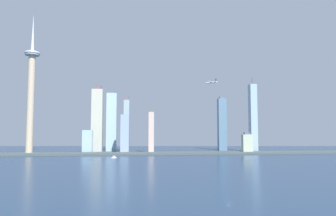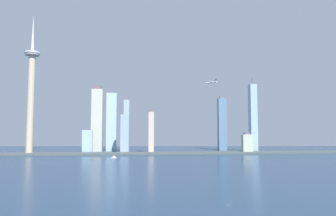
# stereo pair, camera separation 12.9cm
# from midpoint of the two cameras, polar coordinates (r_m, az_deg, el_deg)

# --- Properties ---
(ground_plane) EXTENTS (6000.00, 6000.00, 0.00)m
(ground_plane) POSITION_cam_midpoint_polar(r_m,az_deg,el_deg) (228.47, 11.32, -16.96)
(ground_plane) COLOR navy
(waterfront_pier) EXTENTS (875.68, 54.36, 3.49)m
(waterfront_pier) POSITION_cam_midpoint_polar(r_m,az_deg,el_deg) (664.54, 0.11, -8.48)
(waterfront_pier) COLOR #424E4F
(waterfront_pier) RESTS_ON ground
(observation_tower) EXTENTS (32.70, 32.70, 308.20)m
(observation_tower) POSITION_cam_midpoint_polar(r_m,az_deg,el_deg) (725.84, -24.30, 3.56)
(observation_tower) COLOR #C0AE91
(observation_tower) RESTS_ON ground
(skyscraper_0) EXTENTS (16.13, 18.51, 178.44)m
(skyscraper_0) POSITION_cam_midpoint_polar(r_m,az_deg,el_deg) (758.71, 15.67, -1.79)
(skyscraper_0) COLOR #96B3C5
(skyscraper_0) RESTS_ON ground
(skyscraper_1) EXTENTS (20.77, 17.35, 138.11)m
(skyscraper_1) POSITION_cam_midpoint_polar(r_m,az_deg,el_deg) (794.57, 10.11, -2.98)
(skyscraper_1) COLOR slate
(skyscraper_1) RESTS_ON ground
(skyscraper_2) EXTENTS (22.43, 14.43, 46.37)m
(skyscraper_2) POSITION_cam_midpoint_polar(r_m,az_deg,el_deg) (713.93, 14.64, -6.44)
(skyscraper_2) COLOR #ACBBA1
(skyscraper_2) RESTS_ON ground
(skyscraper_3) EXTENTS (26.33, 24.27, 161.65)m
(skyscraper_3) POSITION_cam_midpoint_polar(r_m,az_deg,el_deg) (766.70, -13.14, -2.12)
(skyscraper_3) COLOR #BABCA9
(skyscraper_3) RESTS_ON ground
(skyscraper_4) EXTENTS (18.75, 19.55, 86.74)m
(skyscraper_4) POSITION_cam_midpoint_polar(r_m,az_deg,el_deg) (694.54, -8.11, -4.82)
(skyscraper_4) COLOR #8CA4BD
(skyscraper_4) RESTS_ON ground
(skyscraper_5) EXTENTS (12.12, 12.83, 97.40)m
(skyscraper_5) POSITION_cam_midpoint_polar(r_m,az_deg,el_deg) (684.13, -3.19, -4.56)
(skyscraper_5) COLOR beige
(skyscraper_5) RESTS_ON ground
(skyscraper_6) EXTENTS (21.55, 17.83, 51.83)m
(skyscraper_6) POSITION_cam_midpoint_polar(r_m,az_deg,el_deg) (712.98, -14.87, -6.11)
(skyscraper_6) COLOR #9CBFD2
(skyscraper_6) RESTS_ON ground
(skyscraper_7) EXTENTS (13.09, 26.10, 134.67)m
(skyscraper_7) POSITION_cam_midpoint_polar(r_m,az_deg,el_deg) (745.61, -7.79, -3.19)
(skyscraper_7) COLOR #92ABB0
(skyscraper_7) RESTS_ON ground
(skyscraper_8) EXTENTS (24.82, 21.26, 149.16)m
(skyscraper_8) POSITION_cam_midpoint_polar(r_m,az_deg,el_deg) (775.06, -10.53, -2.53)
(skyscraper_8) COLOR #A3C4D6
(skyscraper_8) RESTS_ON ground
(boat_1) EXTENTS (9.03, 11.26, 4.31)m
(boat_1) POSITION_cam_midpoint_polar(r_m,az_deg,el_deg) (575.08, -10.12, -9.09)
(boat_1) COLOR white
(boat_1) RESTS_ON ground
(airplane) EXTENTS (21.92, 21.72, 7.64)m
(airplane) POSITION_cam_midpoint_polar(r_m,az_deg,el_deg) (597.20, 8.12, 4.79)
(airplane) COLOR silver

